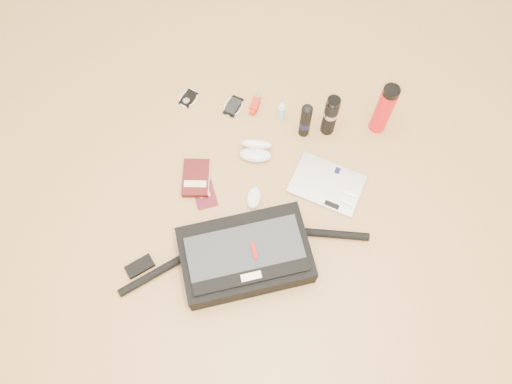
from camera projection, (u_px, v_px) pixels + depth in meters
The scene contains 14 objects.
ground at pixel (264, 206), 2.15m from camera, with size 4.00×4.00×0.00m, color #A77C45.
messenger_bag at pixel (245, 256), 2.00m from camera, with size 0.98×0.48×0.14m.
laptop at pixel (327, 185), 2.18m from camera, with size 0.35×0.28×0.03m.
book at pixel (196, 178), 2.19m from camera, with size 0.14×0.19×0.03m.
passport at pixel (205, 195), 2.17m from camera, with size 0.13×0.15×0.01m.
mouse at pixel (254, 198), 2.15m from camera, with size 0.06×0.10×0.03m.
sunglasses_case at pixel (256, 150), 2.23m from camera, with size 0.15×0.13×0.08m.
ipod at pixel (188, 98), 2.36m from camera, with size 0.10×0.11×0.01m.
phone at pixel (233, 106), 2.35m from camera, with size 0.11×0.12×0.01m.
inhaler at pixel (255, 104), 2.34m from camera, with size 0.04×0.12×0.03m.
spray_bottle at pixel (282, 112), 2.28m from camera, with size 0.04×0.04×0.12m.
aerosol_can at pixel (305, 121), 2.20m from camera, with size 0.06×0.06×0.21m.
thermos_black at pixel (330, 115), 2.19m from camera, with size 0.07×0.07×0.24m.
thermos_red at pixel (384, 109), 2.18m from camera, with size 0.08×0.08×0.29m.
Camera 1 is at (0.08, -0.79, 2.00)m, focal length 35.00 mm.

